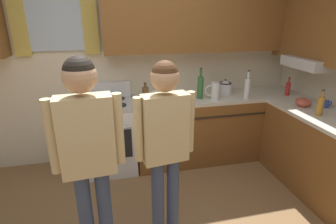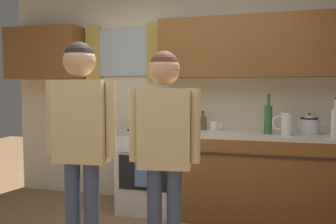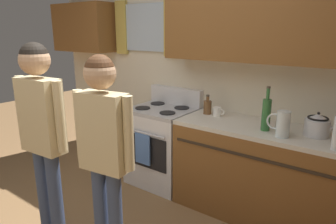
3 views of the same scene
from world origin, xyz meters
name	(u,v)px [view 3 (image 3 of 3)]	position (x,y,z in m)	size (l,w,h in m)	color
back_wall_unit	(209,56)	(0.08, 1.82, 1.49)	(4.60, 0.42, 2.60)	beige
kitchen_counter_run	(331,222)	(1.51, 1.08, 0.45)	(2.27, 2.23, 0.90)	brown
stove_oven	(163,144)	(-0.34, 1.54, 0.47)	(0.70, 0.67, 1.10)	silver
bottle_squat_brown	(207,107)	(0.18, 1.64, 0.98)	(0.08, 0.08, 0.21)	brown
bottle_wine_green	(266,114)	(0.86, 1.46, 1.05)	(0.08, 0.08, 0.39)	#2D6633
mug_ceramic_white	(217,112)	(0.31, 1.62, 0.95)	(0.13, 0.08, 0.09)	white
stovetop_kettle	(317,125)	(1.26, 1.57, 1.00)	(0.27, 0.20, 0.21)	silver
water_pitcher	(282,124)	(1.03, 1.38, 1.01)	(0.19, 0.11, 0.22)	silver
adult_left	(42,123)	(-0.45, 0.13, 1.05)	(0.52, 0.23, 1.68)	#38476B
adult_in_plaid	(104,140)	(0.14, 0.24, 1.01)	(0.50, 0.22, 1.61)	#38476B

